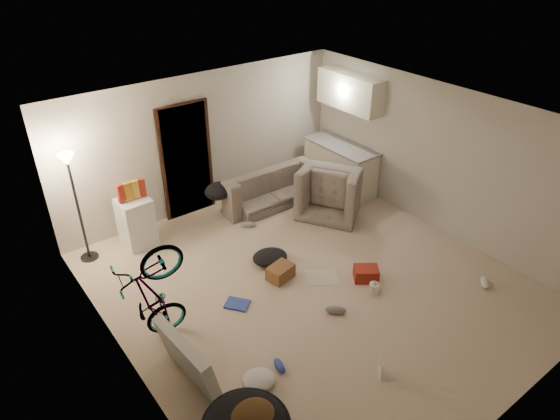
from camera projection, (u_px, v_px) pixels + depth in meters
floor at (311, 284)px, 7.42m from camera, size 5.50×6.00×0.02m
ceiling at (318, 123)px, 6.15m from camera, size 5.50×6.00×0.02m
wall_back at (204, 143)px, 8.85m from camera, size 5.50×0.02×2.50m
wall_front at (522, 340)px, 4.72m from camera, size 5.50×0.02×2.50m
wall_left at (119, 291)px, 5.34m from camera, size 0.02×6.00×2.50m
wall_right at (441, 160)px, 8.23m from camera, size 0.02×6.00×2.50m
doorway at (186, 161)px, 8.73m from camera, size 0.85×0.10×2.04m
door_trim at (187, 162)px, 8.71m from camera, size 0.97×0.04×2.10m
floor_lamp at (73, 185)px, 7.32m from camera, size 0.28×0.28×1.81m
kitchen_counter at (340, 168)px, 9.84m from camera, size 0.60×1.50×0.88m
counter_top at (342, 146)px, 9.60m from camera, size 0.64×1.54×0.04m
kitchen_uppers at (350, 91)px, 9.14m from camera, size 0.38×1.40×0.65m
sofa at (264, 189)px, 9.43m from camera, size 1.86×0.75×0.54m
armchair at (334, 192)px, 9.15m from camera, size 1.37×1.41×0.70m
bicycle at (157, 317)px, 6.22m from camera, size 1.61×0.86×0.89m
book_asset at (381, 381)px, 5.85m from camera, size 0.30×0.28×0.02m
mini_fridge at (136, 222)px, 8.13m from camera, size 0.51×0.51×0.83m
snack_box_0 at (121, 194)px, 7.74m from camera, size 0.11×0.08×0.30m
snack_box_1 at (128, 191)px, 7.80m from camera, size 0.10×0.07×0.30m
snack_box_2 at (135, 189)px, 7.87m from camera, size 0.10×0.07×0.30m
snack_box_3 at (142, 187)px, 7.93m from camera, size 0.11×0.09×0.30m
hoodie at (252, 417)px, 4.78m from camera, size 0.51×0.43×0.22m
sofa_drape at (220, 191)px, 8.79m from camera, size 0.62×0.54×0.28m
tv_box at (188, 359)px, 5.69m from camera, size 0.33×1.06×0.70m
drink_case_a at (280, 272)px, 7.47m from camera, size 0.43×0.35×0.22m
drink_case_b at (366, 274)px, 7.45m from camera, size 0.44×0.43×0.21m
juicer at (374, 287)px, 7.20m from camera, size 0.15×0.15×0.22m
newspaper at (321, 277)px, 7.54m from camera, size 0.63×0.60×0.01m
book_blue at (237, 304)px, 7.00m from camera, size 0.39×0.41×0.03m
book_white at (278, 257)px, 7.98m from camera, size 0.22×0.26×0.02m
shoe_0 at (227, 209)px, 9.21m from camera, size 0.30×0.14×0.11m
shoe_1 at (248, 225)px, 8.74m from camera, size 0.30×0.28×0.11m
shoe_2 at (280, 366)px, 6.00m from camera, size 0.16×0.27×0.09m
shoe_3 at (336, 310)px, 6.84m from camera, size 0.30×0.29×0.11m
shoe_4 at (484, 282)px, 7.37m from camera, size 0.29×0.28×0.11m
clothes_lump_a at (270, 257)px, 7.84m from camera, size 0.64×0.58×0.18m
clothes_lump_b at (237, 204)px, 9.31m from camera, size 0.56×0.51×0.15m
clothes_lump_c at (259, 380)px, 5.80m from camera, size 0.51×0.48×0.13m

